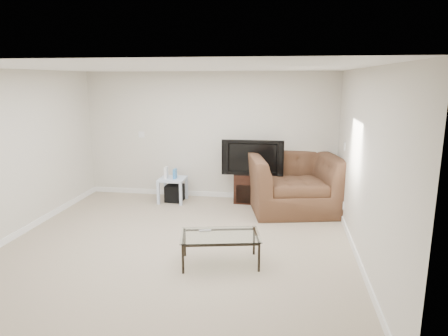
# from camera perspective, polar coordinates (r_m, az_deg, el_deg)

# --- Properties ---
(floor) EXTENTS (5.00, 5.00, 0.00)m
(floor) POSITION_cam_1_polar(r_m,az_deg,el_deg) (5.93, -6.67, -10.90)
(floor) COLOR tan
(floor) RESTS_ON ground
(ceiling) EXTENTS (5.00, 5.00, 0.00)m
(ceiling) POSITION_cam_1_polar(r_m,az_deg,el_deg) (5.44, -7.36, 14.03)
(ceiling) COLOR white
(ceiling) RESTS_ON ground
(wall_back) EXTENTS (5.00, 0.02, 2.50)m
(wall_back) POSITION_cam_1_polar(r_m,az_deg,el_deg) (7.95, -2.15, 4.61)
(wall_back) COLOR silver
(wall_back) RESTS_ON ground
(wall_left) EXTENTS (0.02, 5.00, 2.50)m
(wall_left) POSITION_cam_1_polar(r_m,az_deg,el_deg) (6.67, -28.17, 1.56)
(wall_left) COLOR silver
(wall_left) RESTS_ON ground
(wall_right) EXTENTS (0.02, 5.00, 2.50)m
(wall_right) POSITION_cam_1_polar(r_m,az_deg,el_deg) (5.44, 19.26, 0.17)
(wall_right) COLOR silver
(wall_right) RESTS_ON ground
(plate_back) EXTENTS (0.12, 0.02, 0.12)m
(plate_back) POSITION_cam_1_polar(r_m,az_deg,el_deg) (8.32, -11.72, 4.71)
(plate_back) COLOR white
(plate_back) RESTS_ON wall_back
(plate_right_switch) EXTENTS (0.02, 0.09, 0.13)m
(plate_right_switch) POSITION_cam_1_polar(r_m,az_deg,el_deg) (6.99, 16.86, 2.97)
(plate_right_switch) COLOR white
(plate_right_switch) RESTS_ON wall_right
(plate_right_outlet) EXTENTS (0.02, 0.08, 0.12)m
(plate_right_outlet) POSITION_cam_1_polar(r_m,az_deg,el_deg) (6.92, 16.70, -5.22)
(plate_right_outlet) COLOR white
(plate_right_outlet) RESTS_ON wall_right
(tv_stand) EXTENTS (0.69, 0.49, 0.57)m
(tv_stand) POSITION_cam_1_polar(r_m,az_deg,el_deg) (7.81, 4.11, -2.80)
(tv_stand) COLOR black
(tv_stand) RESTS_ON floor
(dvd_player) EXTENTS (0.42, 0.30, 0.06)m
(dvd_player) POSITION_cam_1_polar(r_m,az_deg,el_deg) (7.73, 4.10, -1.52)
(dvd_player) COLOR black
(dvd_player) RESTS_ON tv_stand
(television) EXTENTS (1.09, 0.22, 0.68)m
(television) POSITION_cam_1_polar(r_m,az_deg,el_deg) (7.64, 4.16, 1.64)
(television) COLOR black
(television) RESTS_ON tv_stand
(side_table) EXTENTS (0.50, 0.50, 0.47)m
(side_table) POSITION_cam_1_polar(r_m,az_deg,el_deg) (7.88, -7.33, -3.10)
(side_table) COLOR silver
(side_table) RESTS_ON floor
(subwoofer) EXTENTS (0.34, 0.34, 0.32)m
(subwoofer) POSITION_cam_1_polar(r_m,az_deg,el_deg) (7.91, -7.07, -3.56)
(subwoofer) COLOR black
(subwoofer) RESTS_ON floor
(game_console) EXTENTS (0.06, 0.16, 0.22)m
(game_console) POSITION_cam_1_polar(r_m,az_deg,el_deg) (7.81, -8.27, -0.66)
(game_console) COLOR white
(game_console) RESTS_ON side_table
(game_case) EXTENTS (0.05, 0.14, 0.19)m
(game_case) POSITION_cam_1_polar(r_m,az_deg,el_deg) (7.76, -7.02, -0.82)
(game_case) COLOR #337FCC
(game_case) RESTS_ON side_table
(recliner) EXTENTS (1.75, 1.33, 1.37)m
(recliner) POSITION_cam_1_polar(r_m,az_deg,el_deg) (7.31, 9.91, -0.80)
(recliner) COLOR #4C3C20
(recliner) RESTS_ON floor
(coffee_table) EXTENTS (1.11, 0.77, 0.40)m
(coffee_table) POSITION_cam_1_polar(r_m,az_deg,el_deg) (5.28, -0.53, -11.51)
(coffee_table) COLOR black
(coffee_table) RESTS_ON floor
(remote) EXTENTS (0.16, 0.09, 0.02)m
(remote) POSITION_cam_1_polar(r_m,az_deg,el_deg) (5.31, -2.71, -8.93)
(remote) COLOR #B2B2B7
(remote) RESTS_ON coffee_table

